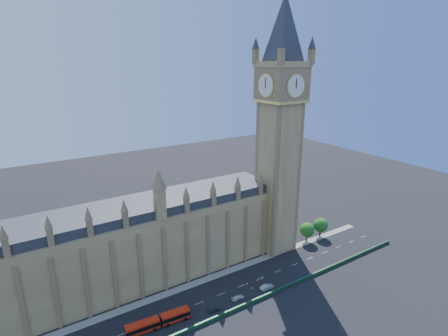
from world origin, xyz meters
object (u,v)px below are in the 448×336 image
red_bus (158,322)px  car_white (238,297)px  car_grey (214,309)px  car_silver (267,287)px

red_bus → car_white: red_bus is taller
car_grey → car_silver: 20.11m
car_white → car_silver: bearing=-95.3°
car_grey → car_silver: (20.11, -0.36, 0.15)m
car_grey → car_white: size_ratio=0.87×
red_bus → car_silver: 36.90m
red_bus → car_white: 25.86m
car_grey → car_silver: car_silver is taller
red_bus → car_white: bearing=-0.2°
red_bus → car_grey: size_ratio=4.89×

